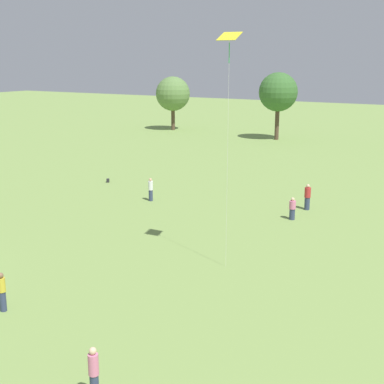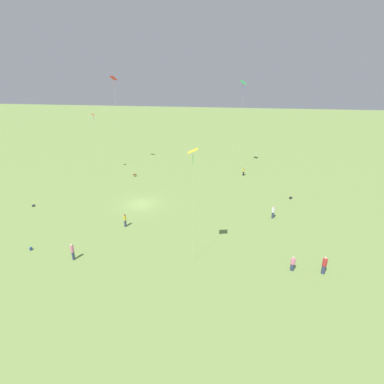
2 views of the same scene
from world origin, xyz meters
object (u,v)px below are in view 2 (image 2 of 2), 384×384
object	(u,v)px
person_4	(273,212)
person_1	(324,265)
kite_0	(243,86)
kite_3	(94,119)
person_6	(293,264)
person_3	(125,220)
person_5	(73,252)
picnic_bag_2	(31,249)
picnic_bag_0	(33,206)
person_0	(243,171)
dog_0	(135,175)
kite_2	(193,155)
kite_1	(114,81)
picnic_bag_1	(291,198)

from	to	relation	value
person_4	person_1	bearing A→B (deg)	153.60
kite_0	kite_3	bearing A→B (deg)	167.19
person_6	kite_3	bearing A→B (deg)	-67.55
person_4	person_3	bearing A→B (deg)	60.73
person_5	picnic_bag_2	world-z (taller)	person_5
kite_3	picnic_bag_0	bearing A→B (deg)	-168.91
person_3	person_0	bearing A→B (deg)	-24.39
kite_3	dog_0	distance (m)	12.02
person_1	person_4	size ratio (longest dim) A/B	1.05
kite_2	picnic_bag_0	xyz separation A→B (m)	(-9.83, -24.53, -11.10)
person_1	kite_0	distance (m)	35.86
person_3	kite_1	distance (m)	30.52
person_3	dog_0	distance (m)	18.95
person_3	kite_2	world-z (taller)	kite_2
person_4	dog_0	world-z (taller)	person_4
person_3	picnic_bag_2	distance (m)	10.65
picnic_bag_0	picnic_bag_1	bearing A→B (deg)	102.31
kite_0	person_4	bearing A→B (deg)	-104.22
kite_2	person_6	bearing A→B (deg)	132.40
picnic_bag_0	kite_2	bearing A→B (deg)	68.16
person_6	kite_2	xyz separation A→B (m)	(-0.08, -9.84, 10.46)
dog_0	person_4	bearing A→B (deg)	-166.65
person_4	person_6	size ratio (longest dim) A/B	1.16
person_3	kite_0	world-z (taller)	kite_0
person_0	kite_0	xyz separation A→B (m)	(-3.80, -0.94, 14.75)
kite_3	picnic_bag_1	world-z (taller)	kite_3
kite_3	picnic_bag_0	size ratio (longest dim) A/B	28.41
picnic_bag_1	person_5	bearing A→B (deg)	-51.91
person_4	kite_0	world-z (taller)	kite_0
person_3	picnic_bag_2	xyz separation A→B (m)	(6.54, -8.38, -0.72)
kite_1	picnic_bag_0	xyz separation A→B (m)	(20.74, -5.44, -16.09)
picnic_bag_2	picnic_bag_1	bearing A→B (deg)	121.35
person_1	kite_3	xyz separation A→B (m)	(-25.36, -34.00, 9.16)
person_4	kite_1	xyz separation A→B (m)	(-19.57, -28.20, 15.31)
picnic_bag_2	kite_3	bearing A→B (deg)	-172.20
person_0	kite_2	size ratio (longest dim) A/B	0.13
person_6	kite_1	bearing A→B (deg)	-75.14
kite_0	kite_2	world-z (taller)	kite_0
person_1	kite_2	size ratio (longest dim) A/B	0.16
kite_2	picnic_bag_1	xyz separation A→B (m)	(-17.91, 12.50, -11.06)
person_3	picnic_bag_2	bearing A→B (deg)	138.03
person_0	kite_3	xyz separation A→B (m)	(2.57, -26.80, 9.28)
person_5	person_6	distance (m)	22.14
person_3	person_4	size ratio (longest dim) A/B	0.98
person_1	picnic_bag_2	bearing A→B (deg)	-176.48
person_6	kite_1	xyz separation A→B (m)	(-30.65, -28.93, 15.46)
person_0	kite_1	xyz separation A→B (m)	(-2.82, -24.61, 15.40)
person_3	picnic_bag_1	size ratio (longest dim) A/B	3.77
kite_2	picnic_bag_1	size ratio (longest dim) A/B	25.38
person_5	kite_3	distance (m)	29.60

